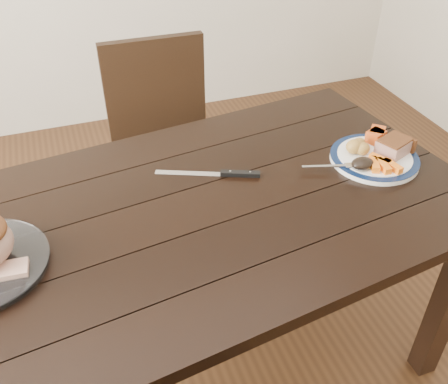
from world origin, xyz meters
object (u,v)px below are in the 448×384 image
object	(u,v)px
dining_table	(196,233)
carving_knife	(227,174)
chair_far	(165,142)
fork	(335,166)
dinner_plate	(374,159)
pork_slice	(394,147)

from	to	relation	value
dining_table	carving_knife	bearing A→B (deg)	40.33
dining_table	chair_far	size ratio (longest dim) A/B	1.83
chair_far	fork	bearing A→B (deg)	118.23
dinner_plate	fork	bearing A→B (deg)	-175.33
fork	chair_far	bearing A→B (deg)	134.32
dinner_plate	fork	distance (m)	0.15
chair_far	carving_knife	bearing A→B (deg)	95.70
dining_table	pork_slice	distance (m)	0.68
chair_far	pork_slice	xyz separation A→B (m)	(0.58, -0.71, 0.27)
pork_slice	carving_knife	bearing A→B (deg)	170.69
pork_slice	dinner_plate	bearing A→B (deg)	175.24
fork	carving_knife	world-z (taller)	fork
dinner_plate	carving_knife	distance (m)	0.47
dinner_plate	pork_slice	world-z (taller)	pork_slice
carving_knife	chair_far	bearing A→B (deg)	118.38
dinner_plate	fork	world-z (taller)	fork
dinner_plate	pork_slice	distance (m)	0.07
fork	carving_knife	distance (m)	0.33
chair_far	pork_slice	distance (m)	0.95
chair_far	pork_slice	bearing A→B (deg)	130.11
pork_slice	fork	bearing A→B (deg)	-178.10
chair_far	carving_knife	world-z (taller)	chair_far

